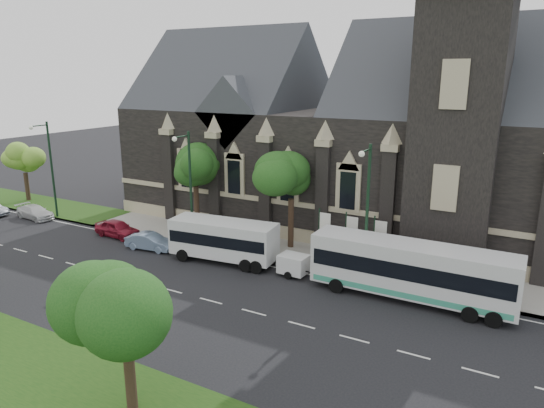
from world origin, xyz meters
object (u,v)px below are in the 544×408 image
Objects in this scene: tree_walk_far at (26,158)px; banner_flag_center at (349,235)px; street_lamp_mid at (189,183)px; banner_flag_left at (323,231)px; street_lamp_near at (366,206)px; tour_coach at (411,270)px; tree_park_east at (131,303)px; car_far_white at (35,212)px; box_trailer at (293,264)px; sedan at (150,241)px; tree_walk_left at (199,165)px; street_lamp_far at (49,165)px; shuttle_bus at (224,238)px; car_far_red at (117,229)px; banner_flag_right at (378,240)px; tree_walk_right at (295,175)px.

tree_walk_far is 36.20m from banner_flag_center.
tree_walk_far is 24.03m from street_lamp_mid.
street_lamp_near is at bearing -27.18° from banner_flag_left.
banner_flag_center is 5.85m from tour_coach.
car_far_white is at bearing 150.86° from tree_park_east.
car_far_white is at bearing -177.90° from box_trailer.
street_lamp_near is 2.31× the size of sedan.
banner_flag_left is at bearing -80.48° from sedan.
street_lamp_far reaches higher than tree_walk_left.
tree_walk_left reaches higher than shuttle_bus.
box_trailer is 0.66× the size of car_far_red.
tree_park_east is 18.46m from banner_flag_left.
street_lamp_near is at bearing 76.89° from tree_park_east.
banner_flag_right is at bearing 0.00° from banner_flag_left.
box_trailer is at bearing -86.73° from car_far_white.
banner_flag_center and banner_flag_right have the same top height.
tree_walk_left reaches higher than banner_flag_center.
street_lamp_mid is at bearing 0.00° from street_lamp_far.
banner_flag_right is at bearing 36.85° from box_trailer.
street_lamp_far is 33.46m from tour_coach.
street_lamp_far reaches higher than car_far_white.
car_far_white is (-15.28, 1.14, -0.03)m from sedan.
tree_park_east is 0.82× the size of tree_walk_left.
tree_park_east reaches higher than banner_flag_right.
shuttle_bus is at bearing -152.89° from banner_flag_left.
car_far_red is (16.95, -4.13, -3.91)m from tree_walk_far.
car_far_white is at bearing -169.65° from tree_walk_right.
car_far_white is at bearing 91.51° from car_far_red.
shuttle_bus is (-3.21, -4.93, -4.09)m from tree_walk_right.
street_lamp_far is at bearing -56.50° from car_far_white.
car_far_red is 0.98× the size of car_far_white.
car_far_red is at bearing -177.13° from street_lamp_near.
tour_coach is 2.88× the size of car_far_red.
street_lamp_far reaches higher than banner_flag_right.
shuttle_bus is (-6.17, 15.11, -2.89)m from tree_park_east.
tour_coach is at bearing -18.41° from street_lamp_near.
tree_walk_far is 38.19m from banner_flag_right.
banner_flag_left is at bearing 80.34° from box_trailer.
tree_walk_far is 1.61× the size of sedan.
banner_flag_right reaches higher than car_far_red.
tree_walk_right is at bearing 0.06° from tree_walk_left.
car_far_red is (-10.88, 0.26, -1.02)m from shuttle_bus.
banner_flag_center is (36.11, -1.18, -2.24)m from tree_walk_far.
tree_walk_right is 0.98× the size of shuttle_bus.
car_far_white is at bearing -174.22° from banner_flag_left.
tree_walk_far is at bearing -179.01° from tree_walk_right.
banner_flag_right reaches higher than car_far_white.
car_far_red is at bearing 172.21° from shuttle_bus.
tour_coach is 1.50× the size of shuttle_bus.
tree_walk_left is at bearing 1.37° from tree_walk_far.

